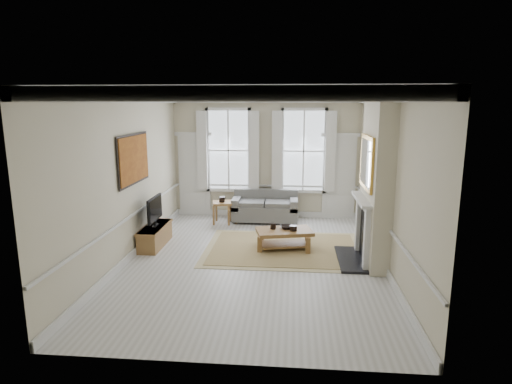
# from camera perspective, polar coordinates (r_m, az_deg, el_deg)

# --- Properties ---
(floor) EXTENTS (7.20, 7.20, 0.00)m
(floor) POSITION_cam_1_polar(r_m,az_deg,el_deg) (8.96, -0.25, -9.14)
(floor) COLOR #B7B5AD
(floor) RESTS_ON ground
(ceiling) EXTENTS (7.20, 7.20, 0.00)m
(ceiling) POSITION_cam_1_polar(r_m,az_deg,el_deg) (8.38, -0.27, 13.15)
(ceiling) COLOR white
(ceiling) RESTS_ON back_wall
(back_wall) EXTENTS (5.20, 0.00, 5.20)m
(back_wall) POSITION_cam_1_polar(r_m,az_deg,el_deg) (12.06, 1.32, 4.61)
(back_wall) COLOR beige
(back_wall) RESTS_ON floor
(left_wall) EXTENTS (0.00, 7.20, 7.20)m
(left_wall) POSITION_cam_1_polar(r_m,az_deg,el_deg) (9.12, -16.76, 1.80)
(left_wall) COLOR beige
(left_wall) RESTS_ON floor
(right_wall) EXTENTS (0.00, 7.20, 7.20)m
(right_wall) POSITION_cam_1_polar(r_m,az_deg,el_deg) (8.67, 17.13, 1.28)
(right_wall) COLOR beige
(right_wall) RESTS_ON floor
(window_left) EXTENTS (1.26, 0.20, 2.20)m
(window_left) POSITION_cam_1_polar(r_m,az_deg,el_deg) (12.10, -3.68, 5.57)
(window_left) COLOR #B2BCC6
(window_left) RESTS_ON back_wall
(window_right) EXTENTS (1.26, 0.20, 2.20)m
(window_right) POSITION_cam_1_polar(r_m,az_deg,el_deg) (11.96, 6.36, 5.45)
(window_right) COLOR #B2BCC6
(window_right) RESTS_ON back_wall
(door_left) EXTENTS (0.90, 0.08, 2.30)m
(door_left) POSITION_cam_1_polar(r_m,az_deg,el_deg) (12.40, -8.20, 2.12)
(door_left) COLOR silver
(door_left) RESTS_ON floor
(door_right) EXTENTS (0.90, 0.08, 2.30)m
(door_right) POSITION_cam_1_polar(r_m,az_deg,el_deg) (12.14, 11.00, 1.82)
(door_right) COLOR silver
(door_right) RESTS_ON floor
(painting) EXTENTS (0.05, 1.66, 1.06)m
(painting) POSITION_cam_1_polar(r_m,az_deg,el_deg) (9.33, -15.98, 4.24)
(painting) COLOR #A45E1C
(painting) RESTS_ON left_wall
(chimney_breast) EXTENTS (0.35, 1.70, 3.38)m
(chimney_breast) POSITION_cam_1_polar(r_m,az_deg,el_deg) (8.82, 15.75, 1.54)
(chimney_breast) COLOR beige
(chimney_breast) RESTS_ON floor
(hearth) EXTENTS (0.55, 1.50, 0.05)m
(hearth) POSITION_cam_1_polar(r_m,az_deg,el_deg) (9.19, 12.54, -8.73)
(hearth) COLOR black
(hearth) RESTS_ON floor
(fireplace) EXTENTS (0.21, 1.45, 1.33)m
(fireplace) POSITION_cam_1_polar(r_m,az_deg,el_deg) (9.00, 14.00, -4.50)
(fireplace) COLOR silver
(fireplace) RESTS_ON floor
(mirror) EXTENTS (0.06, 1.26, 1.06)m
(mirror) POSITION_cam_1_polar(r_m,az_deg,el_deg) (8.73, 14.49, 3.84)
(mirror) COLOR #BF8E34
(mirror) RESTS_ON chimney_breast
(sofa) EXTENTS (1.78, 0.86, 0.84)m
(sofa) POSITION_cam_1_polar(r_m,az_deg,el_deg) (11.82, 1.24, -2.17)
(sofa) COLOR slate
(sofa) RESTS_ON floor
(side_table) EXTENTS (0.58, 0.58, 0.59)m
(side_table) POSITION_cam_1_polar(r_m,az_deg,el_deg) (11.58, -4.52, -1.86)
(side_table) COLOR brown
(side_table) RESTS_ON floor
(rug) EXTENTS (3.50, 2.60, 0.02)m
(rug) POSITION_cam_1_polar(r_m,az_deg,el_deg) (9.65, 3.75, -7.55)
(rug) COLOR #9E8451
(rug) RESTS_ON floor
(coffee_table) EXTENTS (1.34, 0.96, 0.45)m
(coffee_table) POSITION_cam_1_polar(r_m,az_deg,el_deg) (9.53, 3.78, -5.51)
(coffee_table) COLOR brown
(coffee_table) RESTS_ON rug
(ceramic_pot_a) EXTENTS (0.13, 0.13, 0.13)m
(ceramic_pot_a) POSITION_cam_1_polar(r_m,az_deg,el_deg) (9.55, 2.29, -4.56)
(ceramic_pot_a) COLOR black
(ceramic_pot_a) RESTS_ON coffee_table
(ceramic_pot_b) EXTENTS (0.16, 0.16, 0.11)m
(ceramic_pot_b) POSITION_cam_1_polar(r_m,az_deg,el_deg) (9.44, 5.00, -4.82)
(ceramic_pot_b) COLOR black
(ceramic_pot_b) RESTS_ON coffee_table
(bowl) EXTENTS (0.29, 0.29, 0.07)m
(bowl) POSITION_cam_1_polar(r_m,az_deg,el_deg) (9.60, 4.10, -4.68)
(bowl) COLOR black
(bowl) RESTS_ON coffee_table
(tv_stand) EXTENTS (0.42, 1.30, 0.47)m
(tv_stand) POSITION_cam_1_polar(r_m,az_deg,el_deg) (10.06, -13.30, -5.71)
(tv_stand) COLOR brown
(tv_stand) RESTS_ON floor
(tv) EXTENTS (0.08, 0.90, 0.68)m
(tv) POSITION_cam_1_polar(r_m,az_deg,el_deg) (9.88, -13.35, -2.24)
(tv) COLOR black
(tv) RESTS_ON tv_stand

